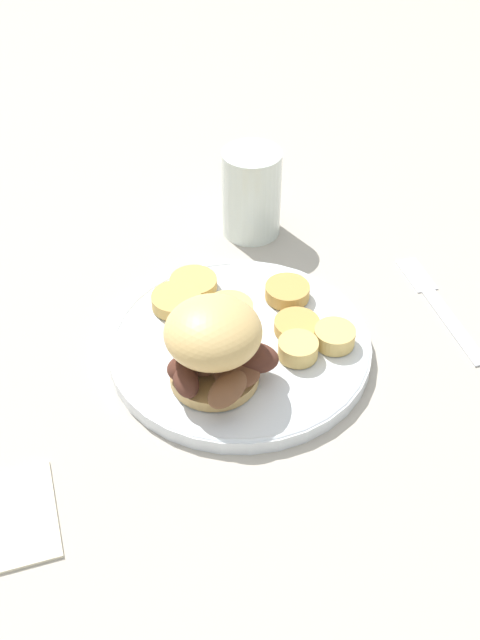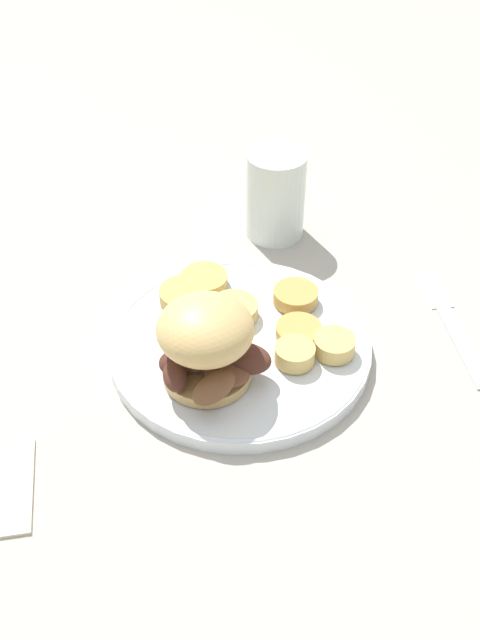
# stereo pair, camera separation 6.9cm
# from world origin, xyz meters

# --- Properties ---
(ground_plane) EXTENTS (4.00, 4.00, 0.00)m
(ground_plane) POSITION_xyz_m (0.00, 0.00, 0.00)
(ground_plane) COLOR #B2A899
(dinner_plate) EXTENTS (0.25, 0.25, 0.02)m
(dinner_plate) POSITION_xyz_m (0.00, 0.00, 0.01)
(dinner_plate) COLOR white
(dinner_plate) RESTS_ON ground_plane
(sandwich) EXTENTS (0.10, 0.11, 0.08)m
(sandwich) POSITION_xyz_m (-0.03, 0.05, 0.06)
(sandwich) COLOR tan
(sandwich) RESTS_ON dinner_plate
(potato_round_0) EXTENTS (0.05, 0.05, 0.01)m
(potato_round_0) POSITION_xyz_m (0.02, -0.08, 0.02)
(potato_round_0) COLOR tan
(potato_round_0) RESTS_ON dinner_plate
(potato_round_1) EXTENTS (0.05, 0.05, 0.01)m
(potato_round_1) POSITION_xyz_m (0.03, -0.01, 0.02)
(potato_round_1) COLOR #DBB766
(potato_round_1) RESTS_ON dinner_plate
(potato_round_2) EXTENTS (0.05, 0.05, 0.01)m
(potato_round_2) POSITION_xyz_m (0.08, 0.02, 0.02)
(potato_round_2) COLOR tan
(potato_round_2) RESTS_ON dinner_plate
(potato_round_3) EXTENTS (0.04, 0.04, 0.01)m
(potato_round_3) POSITION_xyz_m (-0.02, -0.05, 0.02)
(potato_round_3) COLOR tan
(potato_round_3) RESTS_ON dinner_plate
(potato_round_4) EXTENTS (0.05, 0.05, 0.01)m
(potato_round_4) POSITION_xyz_m (0.09, -0.01, 0.02)
(potato_round_4) COLOR tan
(potato_round_4) RESTS_ON dinner_plate
(potato_round_5) EXTENTS (0.04, 0.04, 0.02)m
(potato_round_5) POSITION_xyz_m (-0.05, -0.03, 0.02)
(potato_round_5) COLOR #DBB766
(potato_round_5) RESTS_ON dinner_plate
(potato_round_6) EXTENTS (0.04, 0.04, 0.02)m
(potato_round_6) POSITION_xyz_m (-0.06, -0.07, 0.02)
(potato_round_6) COLOR #DBB766
(potato_round_6) RESTS_ON dinner_plate
(fork) EXTENTS (0.17, 0.08, 0.00)m
(fork) POSITION_xyz_m (-0.07, -0.20, 0.00)
(fork) COLOR silver
(fork) RESTS_ON ground_plane
(drinking_glass) EXTENTS (0.07, 0.07, 0.10)m
(drinking_glass) POSITION_xyz_m (0.15, -0.13, 0.05)
(drinking_glass) COLOR silver
(drinking_glass) RESTS_ON ground_plane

